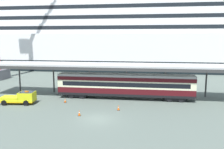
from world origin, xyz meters
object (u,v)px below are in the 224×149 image
at_px(cruise_ship, 80,32).
at_px(traffic_cone_mid, 65,100).
at_px(service_truck, 21,97).
at_px(traffic_cone_far, 118,108).
at_px(traffic_cone_near, 79,113).
at_px(train_carriage, 125,85).

xyz_separation_m(cruise_ship, traffic_cone_mid, (10.04, -44.83, -11.97)).
xyz_separation_m(service_truck, traffic_cone_far, (15.12, -1.11, -0.63)).
xyz_separation_m(cruise_ship, traffic_cone_near, (13.96, -50.55, -11.94)).
bearing_deg(traffic_cone_mid, train_carriage, 22.49).
height_order(service_truck, traffic_cone_mid, service_truck).
xyz_separation_m(train_carriage, traffic_cone_mid, (-9.04, -3.74, -1.97)).
height_order(cruise_ship, traffic_cone_near, cruise_ship).
bearing_deg(traffic_cone_mid, traffic_cone_far, -17.27).
distance_m(traffic_cone_near, traffic_cone_far, 5.64).
height_order(train_carriage, traffic_cone_near, train_carriage).
relative_size(cruise_ship, service_truck, 25.63).
bearing_deg(cruise_ship, train_carriage, -65.09).
bearing_deg(cruise_ship, service_truck, -85.56).
xyz_separation_m(traffic_cone_near, traffic_cone_mid, (-3.92, 5.72, -0.04)).
height_order(train_carriage, service_truck, train_carriage).
distance_m(train_carriage, traffic_cone_mid, 9.98).
bearing_deg(traffic_cone_mid, traffic_cone_near, -55.57).
height_order(traffic_cone_near, traffic_cone_far, traffic_cone_near).
distance_m(service_truck, traffic_cone_far, 15.17).
relative_size(train_carriage, service_truck, 4.12).
bearing_deg(traffic_cone_near, service_truck, 158.24).
bearing_deg(cruise_ship, traffic_cone_mid, -77.37).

